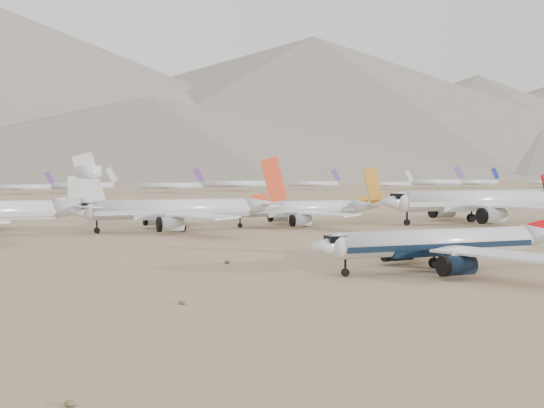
# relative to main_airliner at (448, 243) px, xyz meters

# --- Properties ---
(ground) EXTENTS (7000.00, 7000.00, 0.00)m
(ground) POSITION_rel_main_airliner_xyz_m (1.91, 3.62, -4.10)
(ground) COLOR #83694C
(ground) RESTS_ON ground
(main_airliner) EXTENTS (42.23, 41.25, 14.90)m
(main_airliner) POSITION_rel_main_airliner_xyz_m (0.00, 0.00, 0.00)
(main_airliner) COLOR silver
(main_airliner) RESTS_ON ground
(row2_navy_widebody) EXTENTS (60.30, 58.97, 21.45)m
(row2_navy_widebody) POSITION_rel_main_airliner_xyz_m (59.77, 70.74, 1.89)
(row2_navy_widebody) COLOR silver
(row2_navy_widebody) RESTS_ON ground
(row2_gold_tail) EXTENTS (43.76, 42.80, 15.58)m
(row2_gold_tail) POSITION_rel_main_airliner_xyz_m (9.98, 79.16, 0.26)
(row2_gold_tail) COLOR silver
(row2_gold_tail) RESTS_ON ground
(row2_orange_tail) EXTENTS (50.46, 49.37, 18.00)m
(row2_orange_tail) POSITION_rel_main_airliner_xyz_m (-22.90, 76.14, 0.95)
(row2_orange_tail) COLOR silver
(row2_orange_tail) RESTS_ON ground
(distant_storage_row) EXTENTS (624.80, 60.78, 15.30)m
(distant_storage_row) POSITION_rel_main_airliner_xyz_m (60.66, 344.49, 0.27)
(distant_storage_row) COLOR silver
(distant_storage_row) RESTS_ON ground
(mountain_range) EXTENTS (7354.00, 3024.00, 470.00)m
(mountain_range) POSITION_rel_main_airliner_xyz_m (72.09, 1651.63, 186.22)
(mountain_range) COLOR slate
(mountain_range) RESTS_ON ground
(foothills) EXTENTS (4637.50, 1395.00, 155.00)m
(foothills) POSITION_rel_main_airliner_xyz_m (528.59, 1103.62, 63.05)
(foothills) COLOR slate
(foothills) RESTS_ON ground
(desert_scrub) EXTENTS (206.06, 121.67, 0.63)m
(desert_scrub) POSITION_rel_main_airliner_xyz_m (-28.45, -20.87, -3.81)
(desert_scrub) COLOR brown
(desert_scrub) RESTS_ON ground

